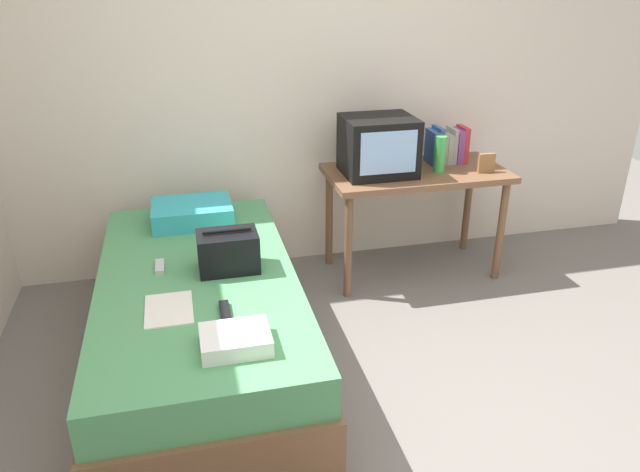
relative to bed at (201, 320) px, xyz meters
name	(u,v)px	position (x,y,z in m)	size (l,w,h in m)	color
ground_plane	(406,446)	(0.82, -0.84, -0.26)	(8.00, 8.00, 0.00)	slate
wall_back	(306,73)	(0.82, 1.16, 1.04)	(5.20, 0.10, 2.60)	beige
bed	(201,320)	(0.00, 0.00, 0.00)	(1.00, 2.00, 0.53)	brown
desk	(416,184)	(1.46, 0.74, 0.38)	(1.16, 0.60, 0.73)	brown
tv	(378,146)	(1.19, 0.73, 0.65)	(0.44, 0.39, 0.36)	black
water_bottle	(440,154)	(1.58, 0.67, 0.58)	(0.07, 0.07, 0.23)	green
book_row	(447,146)	(1.71, 0.85, 0.58)	(0.25, 0.17, 0.25)	#2D5699
picture_frame	(486,163)	(1.87, 0.59, 0.53)	(0.11, 0.02, 0.12)	olive
pillow	(192,213)	(0.01, 0.68, 0.33)	(0.47, 0.35, 0.12)	#33A8B7
handbag	(228,251)	(0.16, 0.02, 0.37)	(0.30, 0.20, 0.23)	black
magazine	(169,309)	(-0.14, -0.32, 0.27)	(0.21, 0.29, 0.01)	white
remote_dark	(225,311)	(0.10, -0.40, 0.28)	(0.04, 0.16, 0.02)	black
remote_silver	(160,266)	(-0.18, 0.11, 0.28)	(0.04, 0.14, 0.02)	#B7B7BC
folded_towel	(235,340)	(0.12, -0.68, 0.30)	(0.28, 0.22, 0.07)	white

